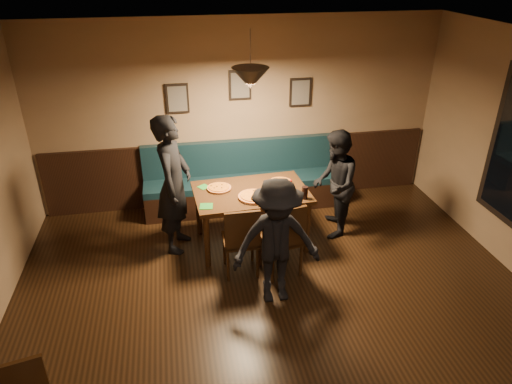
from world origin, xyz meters
TOP-DOWN VIEW (x-y plane):
  - floor at (0.00, 0.00)m, footprint 7.00×7.00m
  - ceiling at (0.00, 0.00)m, footprint 7.00×7.00m
  - wall_back at (0.00, 3.50)m, footprint 6.00×0.00m
  - wainscot at (0.00, 3.47)m, footprint 5.88×0.06m
  - booth_bench at (0.00, 3.20)m, footprint 3.00×0.60m
  - picture_left at (-0.90, 3.47)m, footprint 0.32×0.04m
  - picture_center at (0.00, 3.47)m, footprint 0.32×0.04m
  - picture_right at (0.90, 3.47)m, footprint 0.32×0.04m
  - pendant_lamp at (-0.07, 2.20)m, footprint 0.44×0.44m
  - dining_table at (-0.07, 2.20)m, footprint 1.52×1.02m
  - chair_near_left at (-0.31, 1.60)m, footprint 0.42×0.42m
  - chair_near_right at (0.17, 1.50)m, footprint 0.52×0.52m
  - diner_left at (-1.05, 2.31)m, footprint 0.61×0.77m
  - diner_right at (1.09, 2.25)m, footprint 0.77×0.87m
  - diner_front at (0.00, 1.02)m, footprint 0.97×0.56m
  - pizza_a at (-0.47, 2.33)m, footprint 0.42×0.42m
  - pizza_b at (-0.07, 2.01)m, footprint 0.44×0.44m
  - pizza_c at (0.35, 2.35)m, footprint 0.37×0.37m
  - soda_glass at (0.56, 1.88)m, footprint 0.10×0.10m
  - tabasco_bottle at (0.46, 2.20)m, footprint 0.03×0.03m
  - napkin_a at (-0.66, 2.43)m, footprint 0.18×0.18m
  - napkin_b at (-0.68, 1.90)m, footprint 0.18×0.18m
  - cutlery_set at (-0.07, 1.84)m, footprint 0.17×0.06m

SIDE VIEW (x-z plane):
  - floor at x=0.00m, z-range 0.00..0.00m
  - dining_table at x=-0.07m, z-range 0.00..0.79m
  - chair_near_left at x=-0.31m, z-range 0.00..0.94m
  - chair_near_right at x=0.17m, z-range 0.00..0.99m
  - wainscot at x=0.00m, z-range 0.00..1.00m
  - booth_bench at x=0.00m, z-range 0.00..1.00m
  - diner_front at x=0.00m, z-range 0.00..1.50m
  - diner_right at x=1.09m, z-range 0.00..1.51m
  - cutlery_set at x=-0.07m, z-range 0.79..0.79m
  - napkin_a at x=-0.66m, z-range 0.79..0.79m
  - napkin_b at x=-0.68m, z-range 0.79..0.79m
  - pizza_c at x=0.35m, z-range 0.79..0.82m
  - pizza_a at x=-0.47m, z-range 0.79..0.82m
  - pizza_b at x=-0.07m, z-range 0.79..0.83m
  - tabasco_bottle at x=0.46m, z-range 0.79..0.92m
  - soda_glass at x=0.56m, z-range 0.79..0.95m
  - diner_left at x=-1.05m, z-range 0.00..1.84m
  - wall_back at x=0.00m, z-range -1.60..4.40m
  - picture_left at x=-0.90m, z-range 1.49..1.91m
  - picture_right at x=0.90m, z-range 1.49..1.91m
  - picture_center at x=0.00m, z-range 1.64..2.06m
  - pendant_lamp at x=-0.07m, z-range 2.12..2.38m
  - ceiling at x=0.00m, z-range 2.80..2.80m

